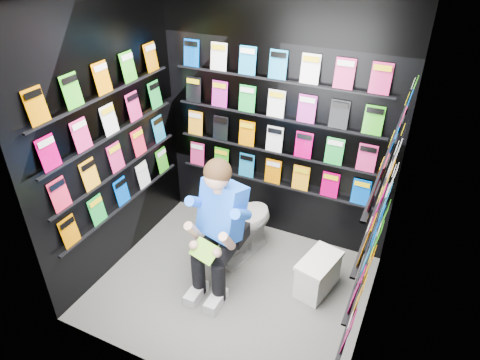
% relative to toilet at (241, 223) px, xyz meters
% --- Properties ---
extents(floor, '(2.40, 2.40, 0.00)m').
position_rel_toilet_xyz_m(floor, '(0.13, -0.49, -0.37)').
color(floor, '#626260').
rests_on(floor, ground).
extents(wall_back, '(2.40, 0.04, 2.60)m').
position_rel_toilet_xyz_m(wall_back, '(0.13, 0.51, 0.93)').
color(wall_back, black).
rests_on(wall_back, floor).
extents(wall_front, '(2.40, 0.04, 2.60)m').
position_rel_toilet_xyz_m(wall_front, '(0.13, -1.49, 0.93)').
color(wall_front, black).
rests_on(wall_front, floor).
extents(wall_left, '(0.04, 2.00, 2.60)m').
position_rel_toilet_xyz_m(wall_left, '(-1.07, -0.49, 0.93)').
color(wall_left, black).
rests_on(wall_left, floor).
extents(wall_right, '(0.04, 2.00, 2.60)m').
position_rel_toilet_xyz_m(wall_right, '(1.33, -0.49, 0.93)').
color(wall_right, black).
rests_on(wall_right, floor).
extents(comics_back, '(2.10, 0.06, 1.37)m').
position_rel_toilet_xyz_m(comics_back, '(0.13, 0.48, 0.94)').
color(comics_back, '#EA2043').
rests_on(comics_back, wall_back).
extents(comics_left, '(0.06, 1.70, 1.37)m').
position_rel_toilet_xyz_m(comics_left, '(-1.04, -0.49, 0.94)').
color(comics_left, '#EA2043').
rests_on(comics_left, wall_left).
extents(comics_right, '(0.06, 1.70, 1.37)m').
position_rel_toilet_xyz_m(comics_right, '(1.30, -0.49, 0.94)').
color(comics_right, '#EA2043').
rests_on(comics_right, wall_right).
extents(toilet, '(0.60, 0.83, 0.73)m').
position_rel_toilet_xyz_m(toilet, '(0.00, 0.00, 0.00)').
color(toilet, white).
rests_on(toilet, floor).
extents(longbox, '(0.34, 0.49, 0.33)m').
position_rel_toilet_xyz_m(longbox, '(0.86, -0.17, -0.20)').
color(longbox, white).
rests_on(longbox, floor).
extents(longbox_lid, '(0.36, 0.51, 0.03)m').
position_rel_toilet_xyz_m(longbox_lid, '(0.86, -0.17, -0.02)').
color(longbox_lid, white).
rests_on(longbox_lid, longbox).
extents(reader, '(0.72, 0.89, 1.44)m').
position_rel_toilet_xyz_m(reader, '(0.00, -0.38, 0.41)').
color(reader, blue).
rests_on(reader, toilet).
extents(held_comic, '(0.28, 0.21, 0.11)m').
position_rel_toilet_xyz_m(held_comic, '(0.00, -0.73, 0.21)').
color(held_comic, green).
rests_on(held_comic, reader).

